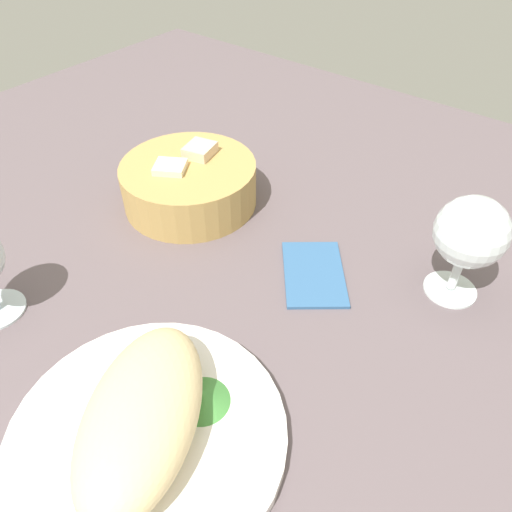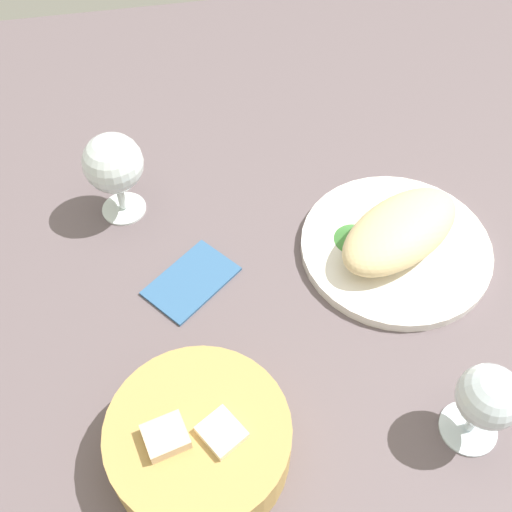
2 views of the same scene
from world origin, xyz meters
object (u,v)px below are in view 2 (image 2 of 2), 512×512
(wine_glass_near, at_px, (113,165))
(wine_glass_far, at_px, (487,400))
(bread_basket, at_px, (199,441))
(folded_napkin, at_px, (191,280))
(plate, at_px, (395,248))

(wine_glass_near, height_order, wine_glass_far, wine_glass_near)
(wine_glass_far, bearing_deg, bread_basket, -5.24)
(wine_glass_far, distance_m, folded_napkin, 0.36)
(plate, bearing_deg, wine_glass_far, 90.20)
(wine_glass_near, height_order, folded_napkin, wine_glass_near)
(bread_basket, bearing_deg, folded_napkin, -94.19)
(plate, distance_m, bread_basket, 0.35)
(wine_glass_far, bearing_deg, folded_napkin, -42.54)
(wine_glass_near, relative_size, wine_glass_far, 1.13)
(plate, xyz_separation_m, bread_basket, (0.28, 0.22, 0.02))
(wine_glass_near, bearing_deg, bread_basket, 99.54)
(wine_glass_far, relative_size, folded_napkin, 1.01)
(folded_napkin, bearing_deg, plate, 141.36)
(plate, xyz_separation_m, wine_glass_near, (0.34, -0.14, 0.08))
(folded_napkin, bearing_deg, bread_basket, 46.97)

